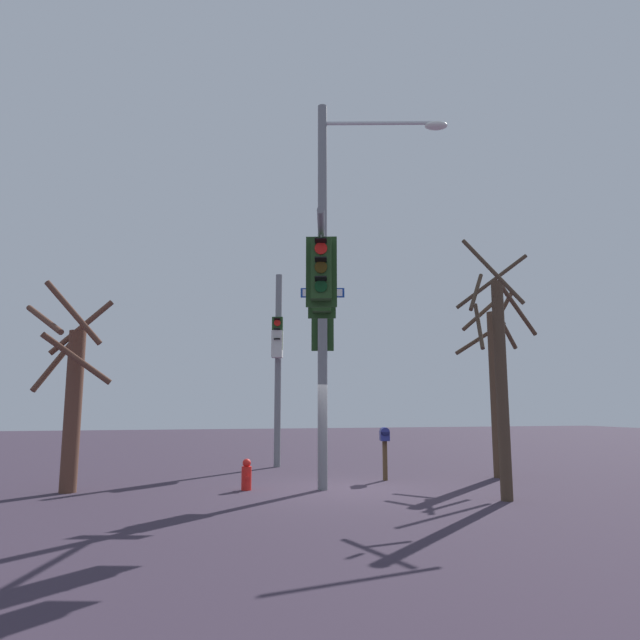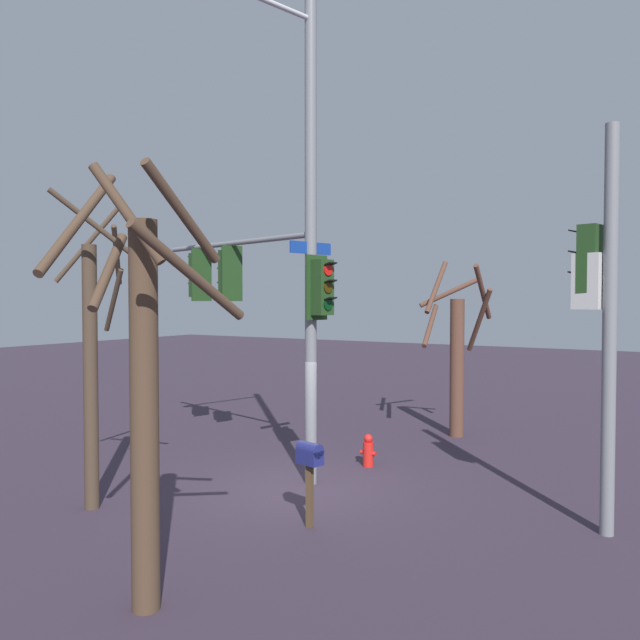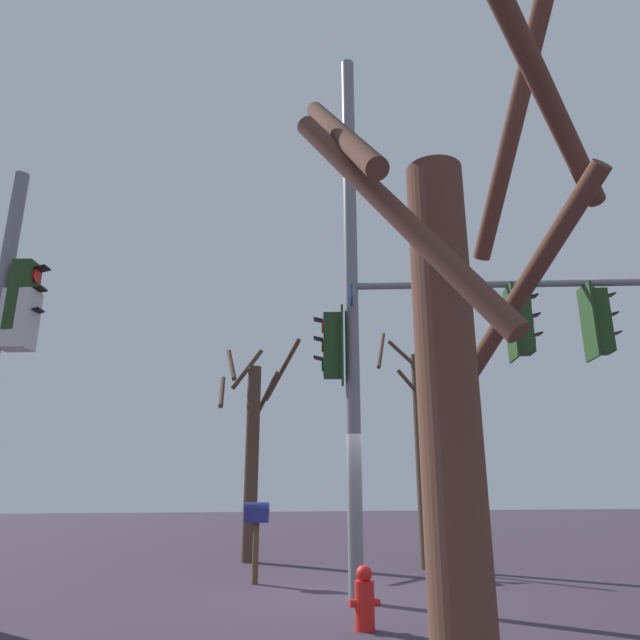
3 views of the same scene
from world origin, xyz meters
name	(u,v)px [view 1 (image 1 of 3)]	position (x,y,z in m)	size (l,w,h in m)	color
ground_plane	(342,490)	(0.00, 0.00, 0.00)	(80.00, 80.00, 0.00)	#362A39
main_signal_pole_assembly	(329,278)	(0.96, -0.59, 4.93)	(5.81, 4.69, 9.83)	slate
secondary_pole_assembly	(278,355)	(-5.46, -0.57, 3.70)	(0.76, 0.47, 6.51)	slate
fire_hydrant	(246,475)	(-0.50, -2.22, 0.34)	(0.38, 0.24, 0.73)	red
mailbox	(385,438)	(-1.38, 1.65, 1.11)	(0.49, 0.34, 1.41)	#4C3823
bare_tree_behind_pole	(496,380)	(-1.15, 5.03, 2.73)	(2.07, 1.92, 5.43)	#4A3627
bare_tree_across_street	(72,392)	(-1.15, -6.31, 2.30)	(2.21, 2.12, 4.86)	brown
bare_tree_corner	(499,373)	(2.44, 2.87, 2.69)	(2.03, 2.02, 5.61)	#453528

